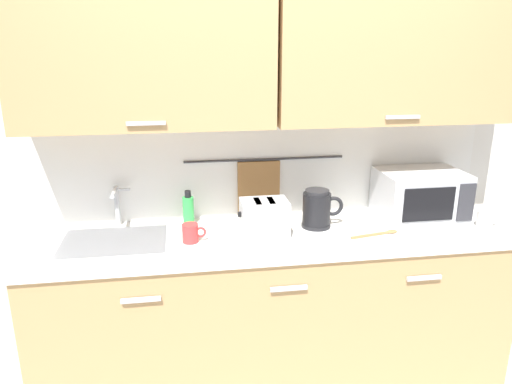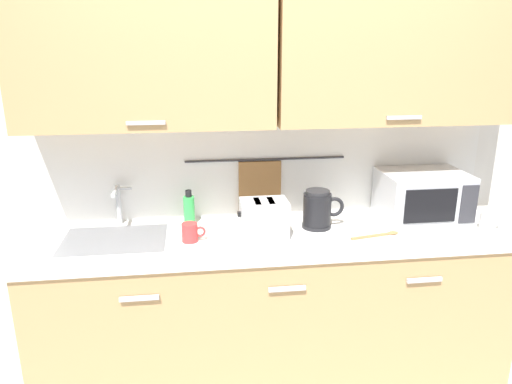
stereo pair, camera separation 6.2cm
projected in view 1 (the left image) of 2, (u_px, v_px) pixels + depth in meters
counter_unit at (273, 307)px, 2.69m from camera, size 2.53×0.64×0.90m
back_wall_assembly at (269, 108)px, 2.59m from camera, size 3.70×0.41×2.50m
sink_faucet at (117, 201)px, 2.60m from camera, size 0.09×0.17×0.22m
microwave at (420, 195)px, 2.74m from camera, size 0.46×0.35×0.27m
electric_kettle at (317, 209)px, 2.61m from camera, size 0.23×0.16×0.21m
dish_soap_bottle at (188, 210)px, 2.64m from camera, size 0.06×0.06×0.20m
mug_near_sink at (191, 233)px, 2.42m from camera, size 0.12×0.08×0.09m
toaster at (264, 218)px, 2.49m from camera, size 0.26×0.17×0.19m
mug_by_kettle at (485, 219)px, 2.62m from camera, size 0.12×0.08×0.09m
wooden_spoon at (380, 233)px, 2.53m from camera, size 0.28×0.08×0.01m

